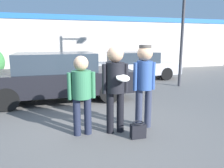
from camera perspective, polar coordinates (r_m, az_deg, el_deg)
name	(u,v)px	position (r m, az deg, el deg)	size (l,w,h in m)	color
ground_plane	(102,127)	(4.98, -2.72, -11.09)	(56.00, 56.00, 0.00)	#5B5956
storefront_building	(65,43)	(13.77, -12.30, 10.34)	(24.00, 0.22, 3.42)	beige
person_left	(82,89)	(4.35, -7.94, -1.26)	(0.56, 0.39, 1.61)	#1E2338
person_middle_with_frisbee	(115,81)	(4.39, 0.88, 0.73)	(0.55, 0.58, 1.79)	black
person_right	(144,78)	(4.70, 8.43, 1.43)	(0.50, 0.33, 1.81)	#2D3347
parked_car_near	(58,76)	(7.25, -13.84, 1.94)	(4.66, 1.92, 1.51)	black
parked_car_far	(134,65)	(11.06, 5.71, 4.89)	(4.32, 1.88, 1.34)	silver
handbag	(138,130)	(4.42, 6.83, -11.94)	(0.30, 0.23, 0.32)	black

